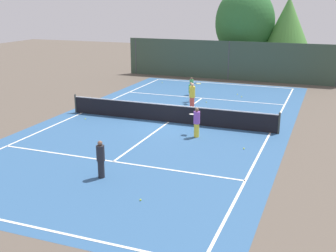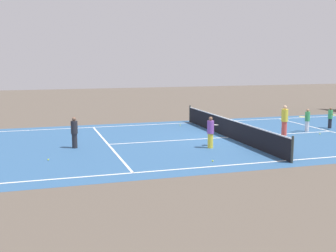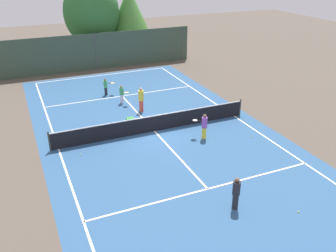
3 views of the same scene
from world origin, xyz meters
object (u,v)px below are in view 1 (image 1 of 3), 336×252
Objects in this scene: player_2 at (101,159)px; tennis_ball_0 at (106,111)px; tennis_ball_4 at (140,200)px; tennis_ball_7 at (244,149)px; ball_crate at (163,111)px; tennis_ball_6 at (85,119)px; tennis_ball_5 at (162,83)px; player_3 at (197,122)px; tennis_ball_3 at (237,94)px; player_1 at (191,92)px; tennis_ball_1 at (206,102)px; player_0 at (192,86)px; player_4 at (192,96)px; tennis_ball_2 at (242,97)px.

player_2 is 10.05m from tennis_ball_0.
tennis_ball_4 and tennis_ball_7 have the same top height.
ball_crate reaches higher than tennis_ball_6.
tennis_ball_6 is at bearing -89.88° from tennis_ball_5.
player_3 reaches higher than tennis_ball_0.
player_3 is 22.28× the size of tennis_ball_3.
tennis_ball_1 is at bearing 7.78° from player_1.
tennis_ball_1 is 9.14m from tennis_ball_7.
player_0 is 16.81m from tennis_ball_4.
ball_crate reaches higher than tennis_ball_5.
ball_crate is 6.45× the size of tennis_ball_1.
tennis_ball_4 is (3.51, -10.89, -0.15)m from ball_crate.
player_4 reaches higher than tennis_ball_0.
tennis_ball_3 and tennis_ball_7 have the same top height.
player_1 is 13.13m from player_2.
ball_crate is at bearing -89.80° from player_0.
player_2 is 22.09× the size of tennis_ball_0.
player_2 is at bearing -75.11° from tennis_ball_5.
tennis_ball_2 is 10.83m from tennis_ball_7.
player_1 is at bearing -52.62° from tennis_ball_5.
tennis_ball_1 is at bearing 102.29° from player_3.
player_1 is at bearing -138.03° from tennis_ball_2.
tennis_ball_3 is at bearing 65.72° from tennis_ball_1.
tennis_ball_7 is (9.12, -3.75, 0.00)m from tennis_ball_0.
player_0 is 0.85× the size of player_3.
tennis_ball_1 is 1.00× the size of tennis_ball_5.
player_2 is 22.09× the size of tennis_ball_5.
player_0 is 0.76× the size of player_4.
player_0 is 15.21m from player_2.
tennis_ball_7 is (4.11, -8.16, 0.00)m from tennis_ball_1.
player_3 is at bearing -61.56° from tennis_ball_5.
player_3 reaches higher than player_0.
tennis_ball_1 is 1.00× the size of tennis_ball_6.
tennis_ball_3 and tennis_ball_6 have the same top height.
player_0 reaches higher than tennis_ball_6.
player_4 is (-1.87, 5.11, 0.08)m from player_3.
player_0 is 18.87× the size of tennis_ball_2.
tennis_ball_5 is 16.44m from tennis_ball_7.
player_1 is at bearing 93.24° from player_2.
player_0 reaches higher than tennis_ball_2.
player_4 is at bearing 26.43° from tennis_ball_0.
tennis_ball_1 is at bearing -45.71° from tennis_ball_5.
player_0 is at bearing 95.01° from player_2.
tennis_ball_2 is at bearing 8.77° from player_0.
tennis_ball_0 is (-4.72, 8.84, -0.71)m from player_2.
tennis_ball_2 is 1.00× the size of tennis_ball_7.
player_3 is at bearing -48.37° from ball_crate.
tennis_ball_0 is 1.00× the size of tennis_ball_3.
player_2 is at bearing -95.87° from tennis_ball_3.
tennis_ball_2 is (3.45, 0.53, -0.62)m from player_0.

